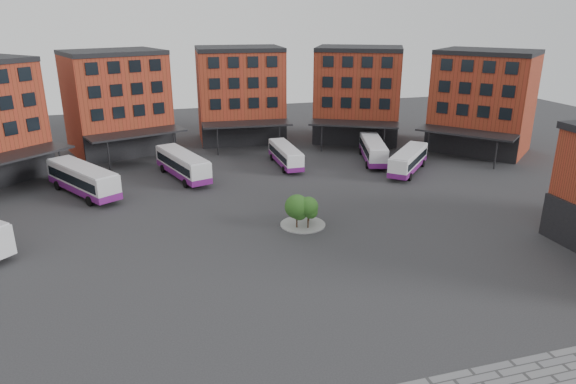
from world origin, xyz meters
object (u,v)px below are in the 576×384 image
object	(u,v)px
bus_e	(373,150)
tree_island	(303,209)
bus_f	(408,160)
bus_b	(83,179)
bus_d	(285,155)
bus_c	(183,165)

from	to	relation	value
bus_e	tree_island	bearing A→B (deg)	-113.24
tree_island	bus_e	distance (m)	25.31
bus_f	tree_island	bearing A→B (deg)	-100.73
bus_b	bus_d	world-z (taller)	bus_b
tree_island	bus_f	bearing A→B (deg)	35.81
tree_island	bus_e	xyz separation A→B (m)	(16.35, 19.32, -0.22)
bus_b	bus_d	bearing A→B (deg)	-20.33
bus_d	bus_f	size ratio (longest dim) A/B	1.06
bus_e	bus_f	distance (m)	6.34
bus_c	tree_island	bearing A→B (deg)	-80.74
bus_e	bus_f	size ratio (longest dim) A/B	1.19
bus_b	bus_c	xyz separation A→B (m)	(11.38, 3.17, -0.09)
tree_island	bus_b	xyz separation A→B (m)	(-20.98, 15.84, -0.04)
bus_b	bus_d	size ratio (longest dim) A/B	1.19
bus_f	bus_d	bearing A→B (deg)	-163.26
tree_island	bus_d	xyz separation A→B (m)	(4.14, 20.62, -0.38)
tree_island	bus_e	bearing A→B (deg)	49.76
bus_d	bus_c	bearing A→B (deg)	-173.10
bus_c	bus_f	bearing A→B (deg)	-28.87
bus_c	bus_d	distance (m)	13.84
tree_island	bus_f	size ratio (longest dim) A/B	0.47
bus_d	bus_f	bearing A→B (deg)	-26.51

